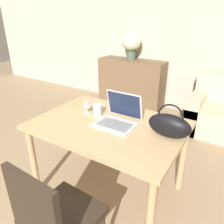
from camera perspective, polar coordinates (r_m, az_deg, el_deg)
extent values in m
cube|color=#BCB29E|center=(4.07, 19.09, 18.46)|extent=(10.00, 0.06, 2.70)
cube|color=tan|center=(1.98, -0.88, -3.48)|extent=(1.33, 0.94, 0.04)
cylinder|color=tan|center=(2.29, -19.80, -12.21)|extent=(0.06, 0.06, 0.74)
cylinder|color=tan|center=(1.72, 9.84, -25.81)|extent=(0.06, 0.06, 0.74)
cylinder|color=tan|center=(2.76, -6.77, -4.14)|extent=(0.06, 0.06, 0.74)
cylinder|color=tan|center=(2.31, 17.94, -11.55)|extent=(0.06, 0.06, 0.74)
cube|color=#2D2319|center=(1.65, -12.50, -24.93)|extent=(0.46, 0.46, 0.05)
cube|color=#2D2319|center=(1.39, -19.85, -22.69)|extent=(0.42, 0.06, 0.45)
cylinder|color=#2D2319|center=(2.00, -11.75, -23.67)|extent=(0.04, 0.04, 0.42)
cube|color=#C1B293|center=(3.70, 21.10, 0.38)|extent=(0.20, 0.80, 0.56)
cube|color=brown|center=(4.30, 5.01, 7.58)|extent=(1.28, 0.40, 0.89)
cube|color=silver|center=(1.92, 0.75, -3.38)|extent=(0.35, 0.26, 0.02)
cube|color=gray|center=(1.91, 0.65, -3.24)|extent=(0.30, 0.17, 0.00)
cube|color=silver|center=(2.00, 3.27, 1.88)|extent=(0.35, 0.07, 0.25)
cube|color=#19233D|center=(1.99, 3.16, 1.86)|extent=(0.32, 0.06, 0.23)
cylinder|color=silver|center=(2.10, -3.85, 0.60)|extent=(0.08, 0.08, 0.11)
cylinder|color=silver|center=(2.17, -6.61, -0.30)|extent=(0.06, 0.06, 0.01)
cylinder|color=silver|center=(2.16, -6.65, 0.55)|extent=(0.01, 0.01, 0.06)
cone|color=silver|center=(2.13, -6.74, 2.22)|extent=(0.07, 0.07, 0.07)
ellipsoid|color=black|center=(1.77, 14.75, -3.51)|extent=(0.35, 0.14, 0.19)
torus|color=black|center=(1.74, 15.03, -1.12)|extent=(0.20, 0.01, 0.20)
cylinder|color=#47564C|center=(4.19, 5.01, 14.82)|extent=(0.16, 0.16, 0.20)
sphere|color=#3D6B38|center=(4.17, 5.09, 17.02)|extent=(0.27, 0.27, 0.27)
sphere|color=beige|center=(4.16, 5.13, 17.99)|extent=(0.35, 0.35, 0.35)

